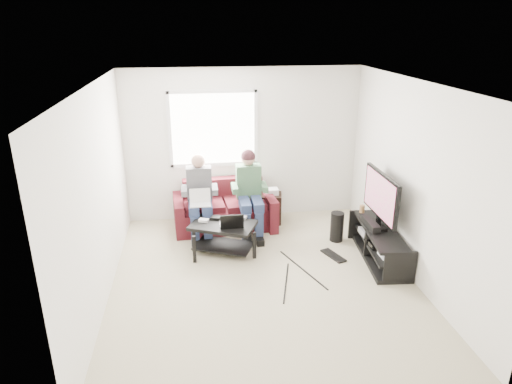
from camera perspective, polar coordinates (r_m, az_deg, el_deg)
The scene contains 26 objects.
floor at distance 6.27m, azimuth 0.86°, elevation -10.97°, with size 4.50×4.50×0.00m, color tan.
ceiling at distance 5.39m, azimuth 1.00°, elevation 13.32°, with size 4.50×4.50×0.00m, color white.
wall_back at distance 7.83m, azimuth -1.63°, elevation 5.89°, with size 4.50×4.50×0.00m, color silver.
wall_front at distance 3.71m, azimuth 6.40°, elevation -11.73°, with size 4.50×4.50×0.00m, color silver.
wall_left at distance 5.76m, azimuth -19.15°, elevation -0.73°, with size 4.50×4.50×0.00m, color silver.
wall_right at distance 6.31m, azimuth 19.17°, elevation 1.11°, with size 4.50×4.50×0.00m, color silver.
window at distance 7.71m, azimuth -5.36°, elevation 7.86°, with size 1.48×0.04×1.28m.
sofa at distance 7.71m, azimuth -3.99°, elevation -2.27°, with size 1.72×0.88×0.78m.
person_left at distance 7.29m, azimuth -7.05°, elevation -0.20°, with size 0.40×0.70×1.32m.
person_right at distance 7.34m, azimuth -0.82°, elevation 0.59°, with size 0.40×0.71×1.36m.
laptop_silver at distance 7.06m, azimuth -6.99°, elevation -1.14°, with size 0.32×0.22×0.24m, color silver, non-canonical shape.
coffee_table at distance 6.84m, azimuth -4.13°, elevation -4.91°, with size 1.08×0.90×0.47m.
laptop_black at distance 6.68m, azimuth -3.11°, elevation -3.27°, with size 0.34×0.24×0.24m, color black, non-canonical shape.
controller_a at distance 6.88m, azimuth -6.56°, elevation -3.54°, with size 0.14×0.09×0.04m, color silver.
controller_b at distance 6.94m, azimuth -5.09°, elevation -3.27°, with size 0.14×0.09×0.04m, color black.
controller_c at distance 6.94m, azimuth -1.78°, elevation -3.19°, with size 0.14×0.09×0.04m, color gray.
tv_stand at distance 6.93m, azimuth 15.11°, elevation -6.48°, with size 0.57×1.48×0.48m.
tv at distance 6.72m, azimuth 15.33°, elevation -0.60°, with size 0.12×1.10×0.81m.
soundbar at distance 6.83m, azimuth 14.11°, elevation -3.86°, with size 0.12×0.50×0.10m, color black.
drink_cup at distance 7.31m, azimuth 13.12°, elevation -2.06°, with size 0.08×0.08×0.12m, color #976C41.
console_white at distance 6.57m, azimuth 16.49°, elevation -7.47°, with size 0.30×0.22×0.06m, color silver.
console_grey at distance 7.14m, azimuth 14.26°, elevation -4.85°, with size 0.34×0.26×0.08m, color gray.
console_black at distance 6.85m, azimuth 15.33°, elevation -6.11°, with size 0.38×0.30×0.07m, color black.
subwoofer at distance 7.34m, azimuth 10.07°, elevation -4.30°, with size 0.21×0.21×0.47m, color black.
keyboard_floor at distance 6.94m, azimuth 9.64°, elevation -7.84°, with size 0.15×0.45×0.02m, color black.
end_table at distance 7.88m, azimuth 1.92°, elevation -1.89°, with size 0.34×0.34×0.61m.
Camera 1 is at (-0.84, -5.28, 3.27)m, focal length 32.00 mm.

